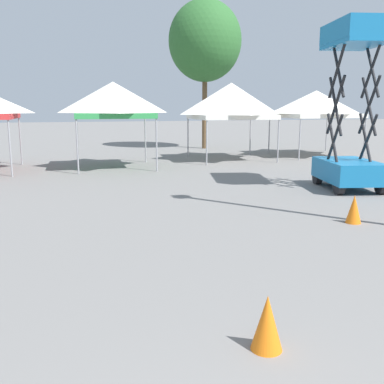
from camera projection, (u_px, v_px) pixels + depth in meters
name	position (u px, v px, depth m)	size (l,w,h in m)	color
canopy_tent_right_of_center	(113.00, 100.00, 17.15)	(3.10, 3.10, 3.31)	#9E9EA3
canopy_tent_far_left	(231.00, 101.00, 19.80)	(3.45, 3.45, 3.41)	#9E9EA3
canopy_tent_behind_left	(316.00, 104.00, 21.50)	(3.61, 3.61, 3.13)	#9E9EA3
scissor_lift	(350.00, 142.00, 12.86)	(1.87, 2.55, 4.70)	black
tree_behind_tents_left	(205.00, 41.00, 24.51)	(4.02, 4.02, 8.14)	brown
traffic_cone_lot_center	(267.00, 323.00, 4.42)	(0.32, 0.32, 0.57)	orange
traffic_cone_near_barrier	(354.00, 209.00, 9.23)	(0.32, 0.32, 0.59)	orange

